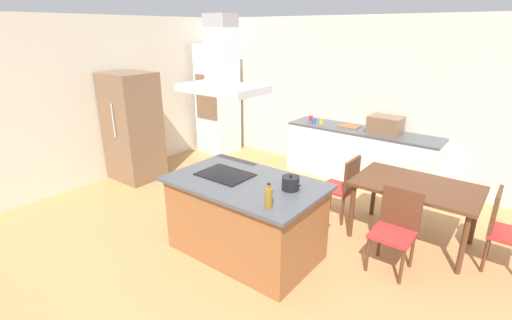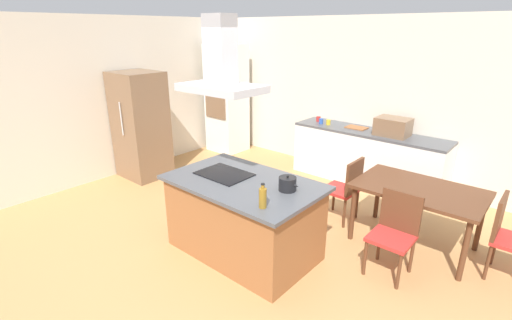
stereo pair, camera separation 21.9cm
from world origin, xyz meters
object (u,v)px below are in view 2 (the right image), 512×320
at_px(chair_at_right_end, 508,233).
at_px(refrigerator, 141,126).
at_px(cooktop, 224,174).
at_px(olive_oil_bottle, 263,198).
at_px(coffee_mug_yellow, 328,122).
at_px(chair_facing_island, 395,228).
at_px(wall_oven_stack, 227,99).
at_px(range_hood, 221,68).
at_px(cutting_board, 356,128).
at_px(dining_table, 419,194).
at_px(countertop_microwave, 393,127).
at_px(coffee_mug_blue, 321,121).
at_px(tea_kettle, 288,184).
at_px(coffee_mug_red, 318,119).
at_px(chair_at_left_end, 346,186).

bearing_deg(chair_at_right_end, refrigerator, -171.32).
height_order(cooktop, olive_oil_bottle, olive_oil_bottle).
relative_size(cooktop, coffee_mug_yellow, 6.67).
height_order(coffee_mug_yellow, chair_facing_island, coffee_mug_yellow).
distance_m(wall_oven_stack, range_hood, 3.84).
relative_size(cutting_board, chair_at_right_end, 0.38).
relative_size(dining_table, chair_facing_island, 1.57).
height_order(wall_oven_stack, dining_table, wall_oven_stack).
bearing_deg(countertop_microwave, wall_oven_stack, -176.10).
relative_size(coffee_mug_blue, refrigerator, 0.05).
bearing_deg(coffee_mug_blue, wall_oven_stack, -175.89).
bearing_deg(range_hood, coffee_mug_yellow, 95.61).
xyz_separation_m(cutting_board, dining_table, (1.54, -1.49, -0.24)).
bearing_deg(dining_table, cooktop, -140.43).
bearing_deg(dining_table, refrigerator, -169.56).
bearing_deg(tea_kettle, refrigerator, 171.71).
xyz_separation_m(tea_kettle, chair_at_right_end, (1.85, 1.33, -0.46)).
bearing_deg(cooktop, coffee_mug_red, 100.46).
bearing_deg(coffee_mug_yellow, range_hood, -84.39).
distance_m(coffee_mug_blue, chair_at_right_end, 3.39).
xyz_separation_m(olive_oil_bottle, cutting_board, (-0.67, 3.28, -0.09)).
relative_size(coffee_mug_yellow, chair_facing_island, 0.10).
bearing_deg(coffee_mug_yellow, cutting_board, 12.50).
bearing_deg(tea_kettle, wall_oven_stack, 143.50).
height_order(coffee_mug_red, cutting_board, coffee_mug_red).
xyz_separation_m(cooktop, coffee_mug_blue, (-0.41, 2.80, 0.04)).
xyz_separation_m(tea_kettle, countertop_microwave, (0.01, 2.76, 0.07)).
xyz_separation_m(coffee_mug_blue, chair_at_right_end, (3.07, -1.36, -0.44)).
distance_m(tea_kettle, wall_oven_stack, 4.25).
xyz_separation_m(coffee_mug_yellow, chair_at_right_end, (2.94, -1.38, -0.44)).
height_order(countertop_microwave, chair_at_left_end, countertop_microwave).
distance_m(coffee_mug_red, chair_at_left_end, 2.06).
distance_m(tea_kettle, chair_at_right_end, 2.32).
xyz_separation_m(olive_oil_bottle, range_hood, (-0.87, 0.35, 1.10)).
distance_m(coffee_mug_yellow, chair_at_left_end, 1.82).
relative_size(olive_oil_bottle, chair_at_right_end, 0.28).
xyz_separation_m(coffee_mug_yellow, refrigerator, (-2.40, -2.20, -0.03)).
xyz_separation_m(cutting_board, range_hood, (-0.21, -2.93, 1.19)).
xyz_separation_m(chair_facing_island, chair_at_left_end, (-0.92, 0.67, 0.00)).
xyz_separation_m(tea_kettle, range_hood, (-0.82, -0.12, 1.13)).
xyz_separation_m(coffee_mug_yellow, chair_at_left_end, (1.11, -1.38, -0.44)).
distance_m(olive_oil_bottle, coffee_mug_blue, 3.41).
height_order(olive_oil_bottle, chair_facing_island, olive_oil_bottle).
relative_size(countertop_microwave, chair_at_right_end, 0.56).
bearing_deg(tea_kettle, olive_oil_bottle, -83.16).
bearing_deg(countertop_microwave, chair_at_right_end, -38.12).
height_order(cooktop, dining_table, cooktop).
height_order(tea_kettle, chair_facing_island, tea_kettle).
bearing_deg(coffee_mug_yellow, countertop_microwave, 2.94).
bearing_deg(olive_oil_bottle, dining_table, 64.03).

